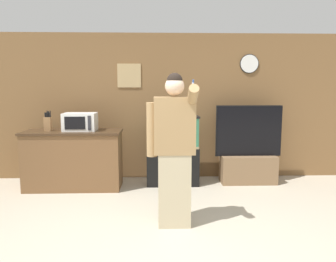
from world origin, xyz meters
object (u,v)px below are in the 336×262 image
counter_island (74,159)px  knife_block (48,123)px  microwave (80,122)px  person_standing (174,148)px  aquarium_on_stand (173,150)px  tv_on_stand (248,160)px

counter_island → knife_block: (-0.39, 0.01, 0.60)m
counter_island → microwave: bearing=13.8°
counter_island → person_standing: (1.57, -1.53, 0.47)m
knife_block → counter_island: bearing=-0.8°
knife_block → person_standing: 2.50m
counter_island → aquarium_on_stand: aquarium_on_stand is taller
counter_island → knife_block: knife_block is taller
counter_island → knife_block: bearing=179.2°
microwave → knife_block: size_ratio=1.59×
knife_block → aquarium_on_stand: 2.09m
tv_on_stand → microwave: bearing=-176.6°
counter_island → microwave: microwave is taller
microwave → aquarium_on_stand: size_ratio=0.44×
knife_block → aquarium_on_stand: knife_block is taller
aquarium_on_stand → tv_on_stand: size_ratio=0.87×
counter_island → knife_block: size_ratio=4.80×
person_standing → knife_block: bearing=141.8°
microwave → aquarium_on_stand: bearing=4.2°
microwave → aquarium_on_stand: 1.60m
aquarium_on_stand → counter_island: bearing=-175.1°
counter_island → knife_block: 0.72m
counter_island → person_standing: bearing=-44.4°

